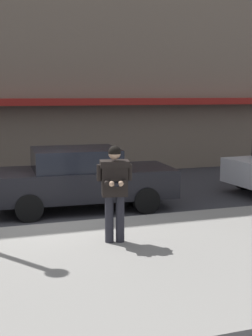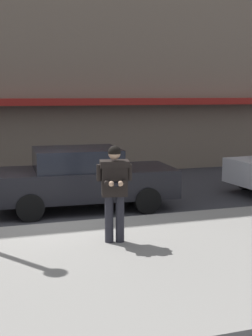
{
  "view_description": "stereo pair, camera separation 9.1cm",
  "coord_description": "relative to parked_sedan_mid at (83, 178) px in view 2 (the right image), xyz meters",
  "views": [
    {
      "loc": [
        -1.39,
        -9.88,
        2.85
      ],
      "look_at": [
        1.35,
        -1.67,
        1.49
      ],
      "focal_mm": 50.0,
      "sensor_mm": 36.0,
      "label": 1
    },
    {
      "loc": [
        -1.3,
        -9.9,
        2.85
      ],
      "look_at": [
        1.35,
        -1.67,
        1.49
      ],
      "focal_mm": 50.0,
      "sensor_mm": 36.0,
      "label": 2
    }
  ],
  "objects": [
    {
      "name": "ground_plane",
      "position": [
        -1.18,
        -1.37,
        -0.79
      ],
      "size": [
        80.0,
        80.0,
        0.0
      ],
      "primitive_type": "plane",
      "color": "#333338"
    },
    {
      "name": "sidewalk",
      "position": [
        -0.18,
        -4.22,
        -0.72
      ],
      "size": [
        32.0,
        5.3,
        0.14
      ],
      "primitive_type": "cube",
      "color": "gray",
      "rests_on": "ground"
    },
    {
      "name": "curb_paint_line",
      "position": [
        -0.18,
        -1.32,
        -0.79
      ],
      "size": [
        28.0,
        0.12,
        0.01
      ],
      "primitive_type": "cube",
      "color": "silver",
      "rests_on": "ground"
    },
    {
      "name": "parked_sedan_mid",
      "position": [
        0.0,
        0.0,
        0.0
      ],
      "size": [
        4.58,
        2.09,
        1.54
      ],
      "color": "black",
      "rests_on": "ground"
    },
    {
      "name": "man_texting_on_phone",
      "position": [
        -0.12,
        -3.24,
        0.46
      ],
      "size": [
        0.64,
        0.63,
        1.81
      ],
      "color": "#23232B",
      "rests_on": "sidewalk"
    }
  ]
}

